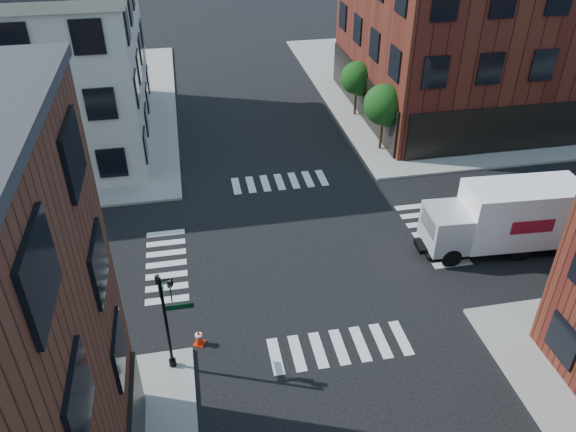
# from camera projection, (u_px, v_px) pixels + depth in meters

# --- Properties ---
(ground) EXTENTS (120.00, 120.00, 0.00)m
(ground) POSITION_uv_depth(u_px,v_px,m) (304.00, 248.00, 29.03)
(ground) COLOR black
(ground) RESTS_ON ground
(sidewalk_ne) EXTENTS (30.00, 30.00, 0.15)m
(sidewalk_ne) POSITION_uv_depth(u_px,v_px,m) (485.00, 81.00, 49.53)
(sidewalk_ne) COLOR gray
(sidewalk_ne) RESTS_ON ground
(building_ne) EXTENTS (25.00, 16.00, 12.00)m
(building_ne) POSITION_uv_depth(u_px,v_px,m) (526.00, 28.00, 42.09)
(building_ne) COLOR #471611
(building_ne) RESTS_ON ground
(tree_near) EXTENTS (2.69, 2.69, 4.49)m
(tree_near) POSITION_uv_depth(u_px,v_px,m) (385.00, 107.00, 36.66)
(tree_near) COLOR black
(tree_near) RESTS_ON ground
(tree_far) EXTENTS (2.43, 2.43, 4.07)m
(tree_far) POSITION_uv_depth(u_px,v_px,m) (358.00, 80.00, 41.74)
(tree_far) COLOR black
(tree_far) RESTS_ON ground
(signal_pole) EXTENTS (1.29, 1.24, 4.60)m
(signal_pole) POSITION_uv_depth(u_px,v_px,m) (167.00, 312.00, 20.91)
(signal_pole) COLOR black
(signal_pole) RESTS_ON ground
(box_truck) EXTENTS (8.12, 2.85, 3.62)m
(box_truck) POSITION_uv_depth(u_px,v_px,m) (506.00, 217.00, 28.04)
(box_truck) COLOR white
(box_truck) RESTS_ON ground
(traffic_cone) EXTENTS (0.56, 0.56, 0.77)m
(traffic_cone) POSITION_uv_depth(u_px,v_px,m) (199.00, 337.00, 23.24)
(traffic_cone) COLOR red
(traffic_cone) RESTS_ON ground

